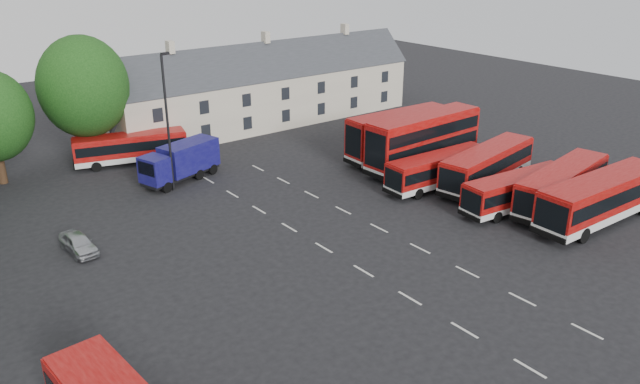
{
  "coord_description": "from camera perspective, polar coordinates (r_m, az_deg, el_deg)",
  "views": [
    {
      "loc": [
        -22.91,
        -27.2,
        18.96
      ],
      "look_at": [
        2.55,
        5.71,
        2.2
      ],
      "focal_mm": 35.0,
      "sensor_mm": 36.0,
      "label": 1
    }
  ],
  "objects": [
    {
      "name": "bus_north",
      "position": [
        59.36,
        -16.94,
        4.04
      ],
      "size": [
        10.12,
        4.81,
        2.79
      ],
      "rotation": [
        0.0,
        0.0,
        -0.27
      ],
      "color": "silver",
      "rests_on": "ground"
    },
    {
      "name": "bus_row_c",
      "position": [
        49.23,
        17.66,
        0.29
      ],
      "size": [
        9.95,
        3.22,
        2.76
      ],
      "rotation": [
        0.0,
        0.0,
        -0.1
      ],
      "color": "silver",
      "rests_on": "ground"
    },
    {
      "name": "bus_row_b",
      "position": [
        50.59,
        21.27,
        0.71
      ],
      "size": [
        11.61,
        4.43,
        3.21
      ],
      "rotation": [
        0.0,
        0.0,
        0.17
      ],
      "color": "silver",
      "rests_on": "ground"
    },
    {
      "name": "lane_markings",
      "position": [
        43.1,
        2.97,
        -4.18
      ],
      "size": [
        5.15,
        33.8,
        0.01
      ],
      "color": "beige",
      "rests_on": "ground"
    },
    {
      "name": "bus_row_a",
      "position": [
        48.9,
        24.42,
        -0.3
      ],
      "size": [
        12.34,
        3.17,
        3.47
      ],
      "rotation": [
        0.0,
        0.0,
        -0.03
      ],
      "color": "silver",
      "rests_on": "ground"
    },
    {
      "name": "lamppost",
      "position": [
        50.68,
        -13.77,
        6.44
      ],
      "size": [
        0.78,
        0.37,
        11.17
      ],
      "rotation": [
        0.0,
        0.0,
        0.14
      ],
      "color": "black",
      "rests_on": "ground"
    },
    {
      "name": "terrace_houses",
      "position": [
        69.73,
        -4.84,
        9.36
      ],
      "size": [
        35.7,
        7.13,
        10.06
      ],
      "color": "beige",
      "rests_on": "ground"
    },
    {
      "name": "bus_row_e",
      "position": [
        52.16,
        10.84,
        2.21
      ],
      "size": [
        10.08,
        2.77,
        2.82
      ],
      "rotation": [
        0.0,
        0.0,
        -0.05
      ],
      "color": "silver",
      "rests_on": "ground"
    },
    {
      "name": "silver_car",
      "position": [
        43.78,
        -21.22,
        -4.4
      ],
      "size": [
        1.81,
        3.88,
        1.29
      ],
      "primitive_type": "imported",
      "rotation": [
        0.0,
        0.0,
        0.08
      ],
      "color": "#B4B7BC",
      "rests_on": "ground"
    },
    {
      "name": "bus_dd_south",
      "position": [
        56.13,
        9.45,
        4.9
      ],
      "size": [
        12.07,
        3.15,
        4.91
      ],
      "rotation": [
        0.0,
        0.0,
        0.03
      ],
      "color": "silver",
      "rests_on": "ground"
    },
    {
      "name": "bus_row_d",
      "position": [
        53.37,
        15.07,
        2.54
      ],
      "size": [
        11.57,
        4.48,
        3.19
      ],
      "rotation": [
        0.0,
        0.0,
        0.17
      ],
      "color": "silver",
      "rests_on": "ground"
    },
    {
      "name": "ground",
      "position": [
        40.3,
        2.11,
        -6.14
      ],
      "size": [
        140.0,
        140.0,
        0.0
      ],
      "primitive_type": "plane",
      "color": "black",
      "rests_on": "ground"
    },
    {
      "name": "box_truck",
      "position": [
        53.9,
        -12.58,
        2.8
      ],
      "size": [
        7.56,
        4.27,
        3.16
      ],
      "rotation": [
        0.0,
        0.0,
        0.3
      ],
      "color": "black",
      "rests_on": "ground"
    },
    {
      "name": "bus_dd_north",
      "position": [
        58.45,
        7.22,
        5.44
      ],
      "size": [
        10.94,
        2.91,
        4.45
      ],
      "rotation": [
        0.0,
        0.0,
        -0.04
      ],
      "color": "silver",
      "rests_on": "ground"
    }
  ]
}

